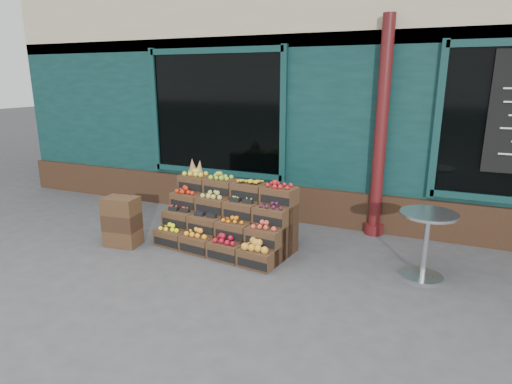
% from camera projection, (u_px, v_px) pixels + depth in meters
% --- Properties ---
extents(ground, '(60.00, 60.00, 0.00)m').
position_uv_depth(ground, '(248.00, 273.00, 5.28)').
color(ground, '#3F3F42').
rests_on(ground, ground).
extents(shop_facade, '(12.00, 6.24, 4.80)m').
position_uv_depth(shop_facade, '(346.00, 75.00, 9.19)').
color(shop_facade, '#0D2E2D').
rests_on(shop_facade, ground).
extents(crate_display, '(1.98, 1.14, 1.18)m').
position_uv_depth(crate_display, '(227.00, 222.00, 6.07)').
color(crate_display, '#402A19').
rests_on(crate_display, ground).
extents(spare_crates, '(0.51, 0.39, 0.71)m').
position_uv_depth(spare_crates, '(122.00, 222.00, 6.10)').
color(spare_crates, '#402A19').
rests_on(spare_crates, ground).
extents(bistro_table, '(0.66, 0.66, 0.83)m').
position_uv_depth(bistro_table, '(426.00, 238.00, 5.04)').
color(bistro_table, '#B9BCC0').
rests_on(bistro_table, ground).
extents(shopkeeper, '(0.77, 0.58, 1.91)m').
position_uv_depth(shopkeeper, '(237.00, 154.00, 8.03)').
color(shopkeeper, '#1A5C2B').
rests_on(shopkeeper, ground).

